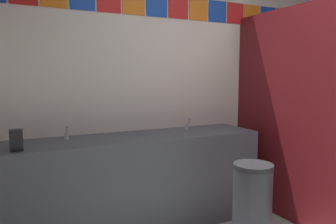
{
  "coord_description": "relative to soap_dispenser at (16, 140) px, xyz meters",
  "views": [
    {
      "loc": [
        -1.8,
        -1.27,
        1.4
      ],
      "look_at": [
        -0.65,
        1.1,
        1.11
      ],
      "focal_mm": 34.04,
      "sensor_mm": 36.0,
      "label": 1
    }
  ],
  "objects": [
    {
      "name": "faucet_right",
      "position": [
        1.57,
        0.25,
        -0.03
      ],
      "size": [
        0.04,
        0.1,
        0.14
      ],
      "color": "silver",
      "rests_on": "vanity_counter"
    },
    {
      "name": "faucet_left",
      "position": [
        0.39,
        0.25,
        -0.03
      ],
      "size": [
        0.04,
        0.1,
        0.14
      ],
      "color": "silver",
      "rests_on": "vanity_counter"
    },
    {
      "name": "wall_back",
      "position": [
        1.8,
        0.49,
        0.38
      ],
      "size": [
        4.1,
        0.09,
        2.63
      ],
      "color": "silver",
      "rests_on": "ground_plane"
    },
    {
      "name": "soap_dispenser",
      "position": [
        0.0,
        0.0,
        0.0
      ],
      "size": [
        0.09,
        0.09,
        0.16
      ],
      "color": "black",
      "rests_on": "vanity_counter"
    },
    {
      "name": "stall_divider",
      "position": [
        2.53,
        -0.59,
        0.09
      ],
      "size": [
        0.92,
        1.55,
        2.05
      ],
      "color": "maroon",
      "rests_on": "ground_plane"
    },
    {
      "name": "vanity_counter",
      "position": [
        0.98,
        0.16,
        -0.5
      ],
      "size": [
        2.36,
        0.57,
        0.86
      ],
      "color": "#4C515B",
      "rests_on": "ground_plane"
    },
    {
      "name": "toilet",
      "position": [
        2.94,
        0.08,
        -0.64
      ],
      "size": [
        0.39,
        0.49,
        0.74
      ],
      "color": "white",
      "rests_on": "ground_plane"
    },
    {
      "name": "trash_bin",
      "position": [
        1.69,
        -0.6,
        -0.59
      ],
      "size": [
        0.32,
        0.32,
        0.71
      ],
      "color": "#333338",
      "rests_on": "ground_plane"
    }
  ]
}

